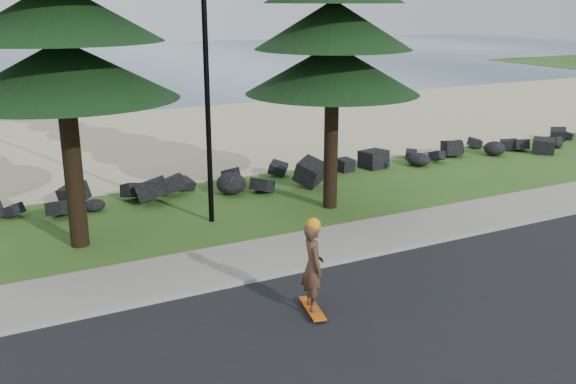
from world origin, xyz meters
The scene contains 9 objects.
ground centered at (0.00, 0.00, 0.00)m, with size 160.00×160.00×0.00m, color #33591B.
road centered at (0.00, -4.50, 0.01)m, with size 160.00×7.00×0.02m, color black.
kerb centered at (0.00, -0.90, 0.05)m, with size 160.00×0.20×0.10m, color #A09990.
sidewalk centered at (0.00, 0.20, 0.04)m, with size 160.00×2.00×0.08m, color gray.
beach_sand centered at (0.00, 14.50, 0.01)m, with size 160.00×15.00×0.01m, color #D0C38B.
ocean centered at (0.00, 51.00, 0.00)m, with size 160.00×58.00×0.01m, color #365468.
seawall_boulders centered at (0.00, 5.60, 0.00)m, with size 60.00×2.40×1.10m, color black, non-canonical shape.
lamp_post centered at (0.00, 3.20, 4.13)m, with size 0.25×0.14×8.14m.
skateboarder centered at (-0.21, -2.73, 0.96)m, with size 0.54×1.06×1.91m.
Camera 1 is at (-5.74, -12.37, 5.75)m, focal length 40.00 mm.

